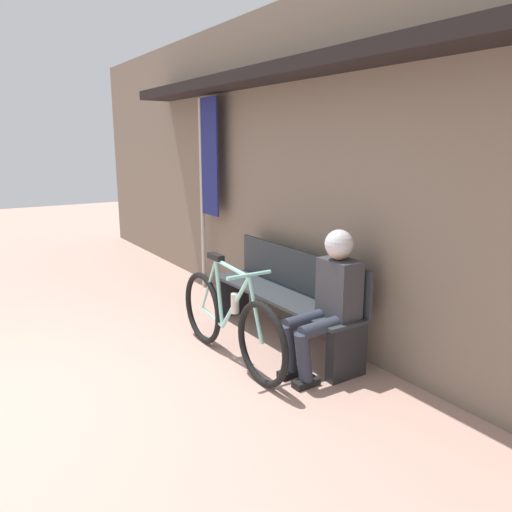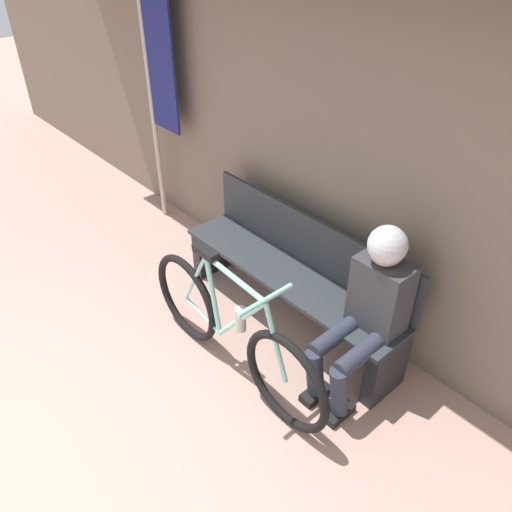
% 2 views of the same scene
% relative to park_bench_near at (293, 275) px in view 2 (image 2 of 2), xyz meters
% --- Properties ---
extents(storefront_wall, '(12.00, 0.56, 3.20)m').
position_rel_park_bench_near_xyz_m(storefront_wall, '(-0.04, 0.35, 1.24)').
color(storefront_wall, '#756656').
rests_on(storefront_wall, ground_plane).
extents(park_bench_near, '(1.93, 0.42, 0.87)m').
position_rel_park_bench_near_xyz_m(park_bench_near, '(0.00, 0.00, 0.00)').
color(park_bench_near, '#2D3338').
rests_on(park_bench_near, ground_plane).
extents(bicycle, '(1.71, 0.40, 0.92)m').
position_rel_park_bench_near_xyz_m(bicycle, '(0.13, -0.69, -0.06)').
color(bicycle, black).
rests_on(bicycle, ground_plane).
extents(person_seated, '(0.34, 0.63, 1.20)m').
position_rel_park_bench_near_xyz_m(person_seated, '(0.75, -0.12, 0.27)').
color(person_seated, '#2D3342').
rests_on(person_seated, ground_plane).
extents(banner_pole, '(0.45, 0.05, 2.39)m').
position_rel_park_bench_near_xyz_m(banner_pole, '(-1.89, 0.15, 1.09)').
color(banner_pole, '#B7B2A8').
rests_on(banner_pole, ground_plane).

